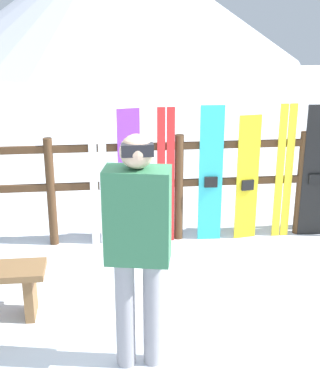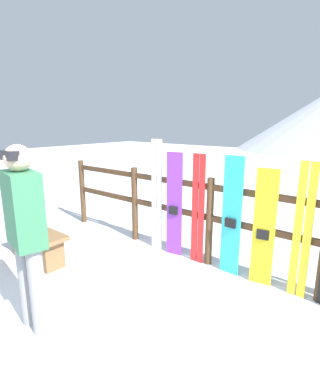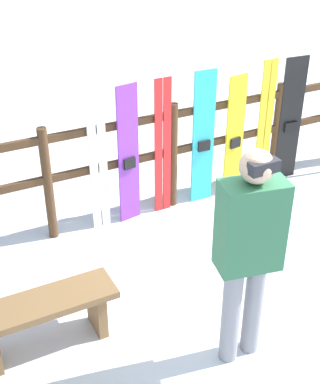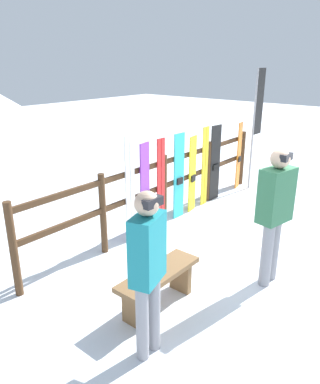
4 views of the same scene
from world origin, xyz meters
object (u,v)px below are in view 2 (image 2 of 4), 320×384
at_px(ski_pair_red, 198,210).
at_px(snowboard_yellow, 264,229).
at_px(person_plaid_green, 25,227).
at_px(snowboard_purple, 174,205).
at_px(ski_pair_white, 157,196).
at_px(bench, 37,239).
at_px(ski_pair_yellow, 303,232).
at_px(snowboard_cyan, 232,217).

relative_size(ski_pair_red, snowboard_yellow, 1.07).
height_order(person_plaid_green, ski_pair_red, person_plaid_green).
bearing_deg(snowboard_purple, ski_pair_red, 0.47).
relative_size(snowboard_purple, ski_pair_red, 1.00).
xyz_separation_m(ski_pair_white, snowboard_purple, (0.34, -0.00, -0.09)).
bearing_deg(bench, ski_pair_yellow, 24.54).
bearing_deg(ski_pair_white, snowboard_yellow, -0.12).
relative_size(person_plaid_green, snowboard_purple, 1.15).
bearing_deg(ski_pair_red, ski_pair_white, 180.00).
xyz_separation_m(snowboard_purple, ski_pair_red, (0.41, 0.00, 0.01)).
height_order(person_plaid_green, ski_pair_yellow, person_plaid_green).
relative_size(bench, snowboard_cyan, 0.73).
height_order(ski_pair_white, ski_pair_yellow, ski_pair_white).
xyz_separation_m(bench, snowboard_purple, (1.39, 1.44, 0.44)).
bearing_deg(ski_pair_red, person_plaid_green, -101.82).
height_order(bench, person_plaid_green, person_plaid_green).
distance_m(ski_pair_white, snowboard_cyan, 1.27).
relative_size(bench, ski_pair_red, 0.73).
height_order(person_plaid_green, snowboard_yellow, person_plaid_green).
xyz_separation_m(snowboard_purple, snowboard_cyan, (0.92, 0.00, 0.01)).
distance_m(snowboard_yellow, ski_pair_yellow, 0.43).
bearing_deg(bench, ski_pair_red, 38.80).
relative_size(bench, ski_pair_white, 0.66).
bearing_deg(ski_pair_yellow, person_plaid_green, -129.60).
xyz_separation_m(person_plaid_green, snowboard_cyan, (0.98, 2.21, -0.26)).
bearing_deg(bench, snowboard_purple, 46.11).
bearing_deg(snowboard_yellow, ski_pair_red, 179.79).
relative_size(ski_pair_white, snowboard_yellow, 1.18).
bearing_deg(person_plaid_green, bench, 150.06).
relative_size(snowboard_cyan, ski_pair_yellow, 1.00).
relative_size(ski_pair_red, snowboard_cyan, 0.99).
relative_size(ski_pair_white, ski_pair_yellow, 1.10).
distance_m(ski_pair_white, ski_pair_red, 0.76).
bearing_deg(snowboard_yellow, person_plaid_green, -122.40).
distance_m(person_plaid_green, ski_pair_red, 2.28).
bearing_deg(snowboard_cyan, ski_pair_yellow, 0.22).
xyz_separation_m(bench, ski_pair_white, (1.05, 1.45, 0.53)).
height_order(ski_pair_red, snowboard_cyan, snowboard_cyan).
distance_m(bench, snowboard_yellow, 3.12).
height_order(snowboard_purple, snowboard_cyan, snowboard_cyan).
bearing_deg(ski_pair_white, snowboard_purple, -0.56).
xyz_separation_m(bench, snowboard_cyan, (2.31, 1.44, 0.44)).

